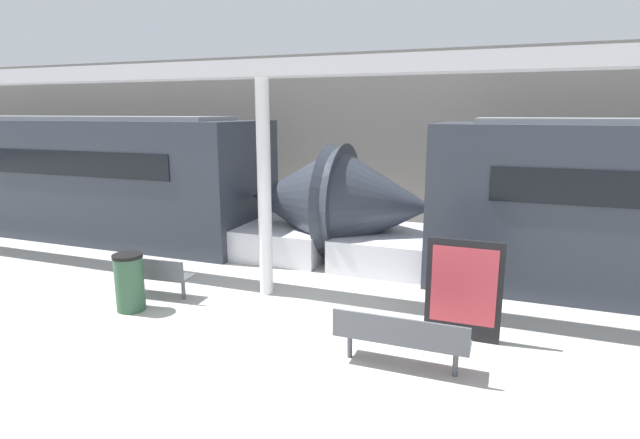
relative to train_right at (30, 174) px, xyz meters
name	(u,v)px	position (x,y,z in m)	size (l,w,h in m)	color
ground_plane	(266,365)	(10.26, -5.11, -1.53)	(60.00, 60.00, 0.00)	#B2AFA8
station_wall	(406,141)	(10.26, 3.86, 0.97)	(56.00, 0.20, 5.00)	gray
train_right	(30,174)	(0.00, 0.00, 0.00)	(19.23, 2.93, 3.20)	#2D333D
bench_near	(400,336)	(11.94, -4.58, -1.06)	(1.76, 0.44, 0.76)	#4C4F54
bench_far	(152,273)	(7.21, -3.60, -1.07)	(1.46, 0.54, 0.76)	#4C4F54
trash_bin	(130,282)	(7.24, -4.22, -1.03)	(0.50, 0.50, 0.98)	#2D5138
poster_board	(463,290)	(12.61, -3.37, -0.76)	(1.09, 0.07, 1.52)	black
support_column_near	(264,190)	(9.04, -2.68, 0.41)	(0.25, 0.25, 3.88)	silver
canopy_beam	(261,69)	(9.04, -2.68, 2.50)	(28.00, 0.60, 0.28)	#B7B7BC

